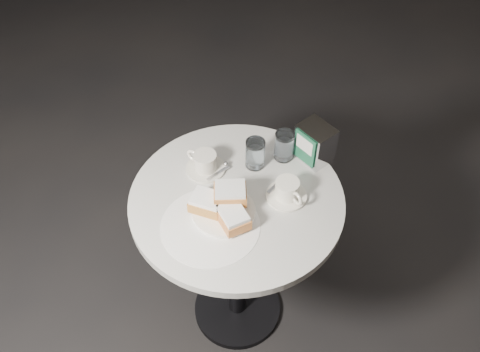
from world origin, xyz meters
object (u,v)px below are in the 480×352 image
Objects in this scene: cafe_table at (237,234)px; beignet_plate at (223,207)px; coffee_cup_left at (205,163)px; water_glass_right at (284,146)px; water_glass_left at (255,154)px; napkin_dispenser at (315,143)px; coffee_cup_right at (287,191)px.

beignet_plate is at bearing -87.38° from cafe_table.
coffee_cup_left is 0.27m from water_glass_right.
water_glass_right reaches higher than coffee_cup_left.
beignet_plate is 0.24m from water_glass_left.
water_glass_left reaches higher than coffee_cup_left.
water_glass_left is (0.13, 0.11, 0.02)m from coffee_cup_left.
water_glass_right is at bearing -131.56° from napkin_dispenser.
water_glass_left and water_glass_right have the same top height.
beignet_plate is 1.28× the size of coffee_cup_right.
coffee_cup_right is 0.21m from napkin_dispenser.
water_glass_left is at bearing 97.98° from beignet_plate.
napkin_dispenser is at bearing 43.15° from water_glass_left.
coffee_cup_left is 1.34× the size of water_glass_right.
coffee_cup_right is at bearing -56.09° from water_glass_right.
cafe_table is 0.35m from water_glass_right.
beignet_plate reaches higher than coffee_cup_left.
water_glass_right reaches higher than beignet_plate.
coffee_cup_right is 0.18m from water_glass_left.
cafe_table is 0.25m from beignet_plate.
water_glass_right reaches higher than cafe_table.
napkin_dispenser is at bearing 31.64° from water_glass_right.
water_glass_left is 0.11m from water_glass_right.
napkin_dispenser is at bearing 68.06° from cafe_table.
napkin_dispenser reaches higher than coffee_cup_right.
napkin_dispenser is (0.12, 0.30, 0.27)m from cafe_table.
napkin_dispenser is (0.12, 0.37, 0.03)m from beignet_plate.
coffee_cup_left is 0.38m from napkin_dispenser.
beignet_plate is 1.61× the size of napkin_dispenser.
coffee_cup_left and coffee_cup_right have the same top height.
cafe_table is at bearing -97.59° from water_glass_right.
cafe_table is at bearing -123.84° from coffee_cup_right.
coffee_cup_right is 1.26× the size of napkin_dispenser.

